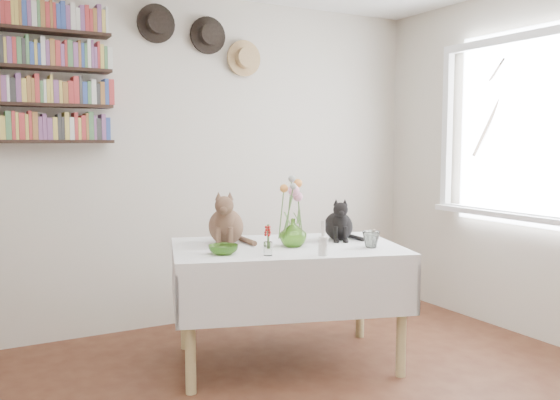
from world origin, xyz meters
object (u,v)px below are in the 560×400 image
dining_table (286,274)px  bookshelf_unit (33,73)px  black_cat (338,218)px  tabby_cat (226,217)px  flower_vase (293,233)px

dining_table → bookshelf_unit: bearing=142.3°
black_cat → dining_table: bearing=-149.4°
dining_table → tabby_cat: tabby_cat is taller
black_cat → bookshelf_unit: bearing=177.3°
tabby_cat → black_cat: (0.72, -0.21, -0.03)m
black_cat → flower_vase: black_cat is taller
tabby_cat → black_cat: size_ratio=1.22×
flower_vase → bookshelf_unit: (-1.34, 1.08, 1.00)m
tabby_cat → bookshelf_unit: size_ratio=0.35×
flower_vase → tabby_cat: bearing=137.5°
dining_table → black_cat: black_cat is taller
tabby_cat → black_cat: 0.75m
black_cat → flower_vase: bearing=-140.8°
dining_table → black_cat: (0.41, 0.02, 0.33)m
black_cat → bookshelf_unit: 2.22m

